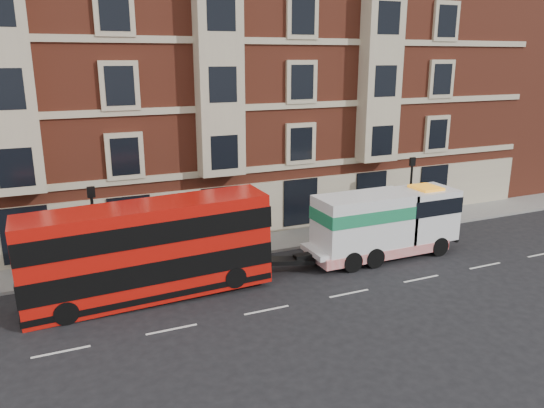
# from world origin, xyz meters

# --- Properties ---
(ground) EXTENTS (120.00, 120.00, 0.00)m
(ground) POSITION_xyz_m (0.00, 0.00, 0.00)
(ground) COLOR black
(ground) RESTS_ON ground
(sidewalk) EXTENTS (90.00, 3.00, 0.15)m
(sidewalk) POSITION_xyz_m (0.00, 7.50, 0.07)
(sidewalk) COLOR slate
(sidewalk) RESTS_ON ground
(victorian_terrace) EXTENTS (45.00, 12.00, 20.40)m
(victorian_terrace) POSITION_xyz_m (0.50, 15.00, 10.07)
(victorian_terrace) COLOR brown
(victorian_terrace) RESTS_ON ground
(lamp_post_west) EXTENTS (0.35, 0.15, 4.35)m
(lamp_post_west) POSITION_xyz_m (-6.00, 6.20, 2.68)
(lamp_post_west) COLOR black
(lamp_post_west) RESTS_ON sidewalk
(lamp_post_east) EXTENTS (0.35, 0.15, 4.35)m
(lamp_post_east) POSITION_xyz_m (12.00, 6.20, 2.68)
(lamp_post_east) COLOR black
(lamp_post_east) RESTS_ON sidewalk
(double_decker_bus) EXTENTS (10.44, 2.40, 4.22)m
(double_decker_bus) POSITION_xyz_m (-4.13, 3.17, 2.24)
(double_decker_bus) COLOR red
(double_decker_bus) RESTS_ON ground
(tow_truck) EXTENTS (8.36, 2.47, 3.48)m
(tow_truck) POSITION_xyz_m (7.93, 3.17, 1.85)
(tow_truck) COLOR white
(tow_truck) RESTS_ON ground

